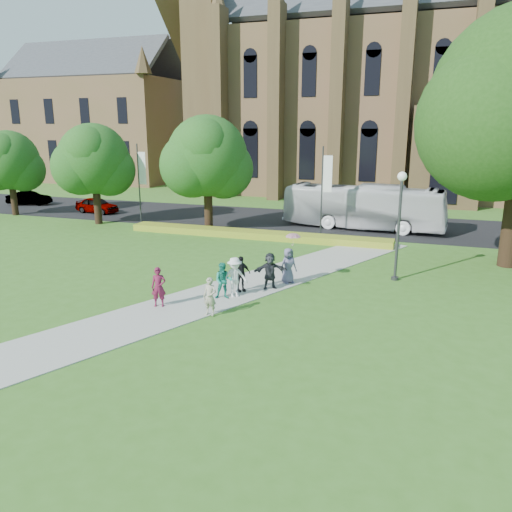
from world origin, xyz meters
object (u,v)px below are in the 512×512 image
at_px(car_1, 29,198).
at_px(car_0, 97,205).
at_px(streetlamp, 400,213).
at_px(tour_coach, 363,207).
at_px(pedestrian_0, 159,287).

bearing_deg(car_1, car_0, -119.11).
bearing_deg(streetlamp, tour_coach, 104.46).
xyz_separation_m(streetlamp, tour_coach, (-3.10, 12.04, -1.67)).
height_order(streetlamp, pedestrian_0, streetlamp).
xyz_separation_m(streetlamp, car_1, (-34.34, 13.19, -2.63)).
relative_size(streetlamp, car_1, 1.34).
bearing_deg(pedestrian_0, tour_coach, 51.51).
height_order(car_1, pedestrian_0, pedestrian_0).
height_order(car_0, pedestrian_0, pedestrian_0).
xyz_separation_m(streetlamp, car_0, (-25.54, 11.51, -2.61)).
bearing_deg(tour_coach, streetlamp, -160.54).
height_order(tour_coach, car_0, tour_coach).
bearing_deg(car_1, streetlamp, -129.34).
relative_size(streetlamp, car_0, 1.35).
bearing_deg(streetlamp, car_0, 155.73).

